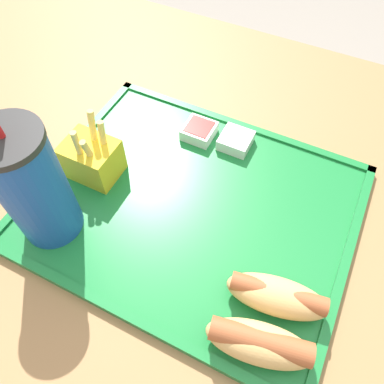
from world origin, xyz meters
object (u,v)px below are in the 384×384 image
(soda_cup, at_px, (33,187))
(sauce_cup_mayo, at_px, (236,140))
(hot_dog_far, at_px, (260,343))
(hot_dog_near, at_px, (277,296))
(sauce_cup_ketchup, at_px, (199,131))
(fries_carton, at_px, (92,158))

(soda_cup, distance_m, sauce_cup_mayo, 0.30)
(hot_dog_far, bearing_deg, hot_dog_near, -90.00)
(sauce_cup_mayo, relative_size, sauce_cup_ketchup, 1.00)
(hot_dog_near, bearing_deg, soda_cup, 5.49)
(sauce_cup_ketchup, bearing_deg, hot_dog_near, 133.94)
(fries_carton, distance_m, sauce_cup_mayo, 0.22)
(soda_cup, bearing_deg, fries_carton, -89.89)
(hot_dog_near, xyz_separation_m, fries_carton, (0.30, -0.07, 0.01))
(hot_dog_far, height_order, sauce_cup_mayo, hot_dog_far)
(hot_dog_far, relative_size, sauce_cup_ketchup, 2.64)
(sauce_cup_ketchup, bearing_deg, soda_cup, 65.78)
(hot_dog_far, bearing_deg, sauce_cup_ketchup, -53.03)
(hot_dog_far, xyz_separation_m, fries_carton, (0.30, -0.13, 0.01))
(hot_dog_near, bearing_deg, fries_carton, -13.19)
(hot_dog_far, height_order, sauce_cup_ketchup, hot_dog_far)
(hot_dog_far, bearing_deg, fries_carton, -22.97)
(hot_dog_near, xyz_separation_m, sauce_cup_mayo, (0.14, -0.21, -0.01))
(hot_dog_far, distance_m, hot_dog_near, 0.06)
(hot_dog_far, distance_m, sauce_cup_mayo, 0.30)
(hot_dog_far, distance_m, fries_carton, 0.33)
(hot_dog_near, bearing_deg, sauce_cup_mayo, -57.00)
(hot_dog_far, xyz_separation_m, sauce_cup_mayo, (0.14, -0.27, -0.01))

